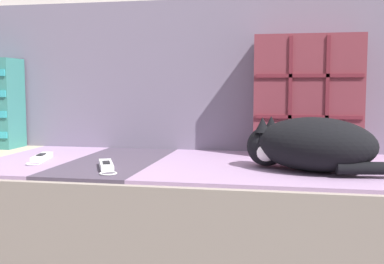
{
  "coord_description": "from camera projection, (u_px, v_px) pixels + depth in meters",
  "views": [
    {
      "loc": [
        0.54,
        -1.37,
        0.68
      ],
      "look_at": [
        0.26,
        0.08,
        0.54
      ],
      "focal_mm": 45.0,
      "sensor_mm": 36.0,
      "label": 1
    }
  ],
  "objects": [
    {
      "name": "couch",
      "position": [
        122.0,
        223.0,
        1.63
      ],
      "size": [
        2.05,
        0.79,
        0.44
      ],
      "color": "#3D3838",
      "rests_on": "ground_plane"
    },
    {
      "name": "sofa_backrest",
      "position": [
        147.0,
        76.0,
        1.9
      ],
      "size": [
        2.01,
        0.14,
        0.56
      ],
      "color": "slate",
      "rests_on": "couch"
    },
    {
      "name": "throw_pillow_quilted",
      "position": [
        308.0,
        96.0,
        1.65
      ],
      "size": [
        0.36,
        0.14,
        0.41
      ],
      "color": "brown",
      "rests_on": "couch"
    },
    {
      "name": "sleeping_cat",
      "position": [
        307.0,
        145.0,
        1.36
      ],
      "size": [
        0.41,
        0.32,
        0.15
      ],
      "color": "black",
      "rests_on": "couch"
    },
    {
      "name": "game_remote_near",
      "position": [
        41.0,
        158.0,
        1.56
      ],
      "size": [
        0.08,
        0.19,
        0.02
      ],
      "color": "white",
      "rests_on": "couch"
    },
    {
      "name": "game_remote_far",
      "position": [
        106.0,
        166.0,
        1.4
      ],
      "size": [
        0.12,
        0.2,
        0.02
      ],
      "color": "white",
      "rests_on": "couch"
    }
  ]
}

